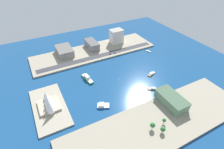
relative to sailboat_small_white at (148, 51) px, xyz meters
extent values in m
plane|color=navy|center=(-50.54, 95.68, -0.87)|extent=(440.00, 440.00, 0.00)
cube|color=#9E937F|center=(-148.50, 95.68, 0.47)|extent=(70.00, 240.00, 2.68)
cube|color=#9E937F|center=(47.41, 95.68, 0.47)|extent=(70.00, 240.00, 2.68)
cube|color=#A89E89|center=(-61.14, 206.11, 0.13)|extent=(85.63, 40.59, 2.00)
cube|color=#38383D|center=(25.34, 95.68, 1.88)|extent=(12.87, 228.00, 0.15)
cube|color=white|center=(-0.19, -0.18, -0.37)|extent=(8.88, 8.67, 1.02)
cone|color=white|center=(-3.75, -3.58, -0.37)|extent=(1.29, 1.29, 0.91)
cube|color=white|center=(0.80, 0.77, 0.75)|extent=(4.41, 4.37, 1.23)
cube|color=beige|center=(-0.19, -0.18, 0.19)|extent=(8.53, 8.33, 0.10)
cylinder|color=silver|center=(-0.53, -0.50, 4.19)|extent=(0.24, 0.24, 8.09)
cube|color=blue|center=(-92.15, 142.68, 0.05)|extent=(15.75, 18.81, 1.85)
cone|color=blue|center=(-95.97, 134.93, 0.05)|extent=(2.23, 2.23, 1.66)
cube|color=white|center=(-91.09, 144.82, 2.28)|extent=(9.66, 9.43, 2.61)
cube|color=beige|center=(-92.15, 142.68, 1.02)|extent=(15.12, 18.06, 0.10)
cube|color=red|center=(-94.84, 64.20, -0.22)|extent=(10.24, 13.72, 1.32)
cone|color=red|center=(-91.36, 70.34, -0.22)|extent=(1.62, 1.62, 1.19)
cube|color=white|center=(-95.44, 63.14, 1.41)|extent=(5.59, 6.46, 1.94)
cube|color=beige|center=(-94.84, 64.20, 0.49)|extent=(9.83, 13.17, 0.10)
cube|color=orange|center=(-65.10, 42.17, 0.10)|extent=(8.97, 15.67, 1.96)
cone|color=orange|center=(-62.66, 34.53, 0.10)|extent=(2.21, 2.21, 1.76)
cube|color=white|center=(-65.57, 43.63, 2.06)|extent=(5.38, 6.56, 1.95)
cube|color=beige|center=(-65.10, 42.17, 1.13)|extent=(8.61, 15.05, 0.10)
cube|color=#2D8C4C|center=(-28.90, 140.20, 0.57)|extent=(28.57, 10.85, 2.89)
cone|color=#2D8C4C|center=(-43.46, 138.10, 0.57)|extent=(2.95, 2.95, 2.60)
cube|color=white|center=(-27.19, 140.45, 4.08)|extent=(11.70, 6.68, 4.13)
cube|color=beige|center=(-28.90, 140.20, 2.07)|extent=(27.43, 10.42, 0.10)
cube|color=silver|center=(59.71, 39.71, 15.66)|extent=(19.66, 25.30, 27.71)
cube|color=#9D9992|center=(59.71, 39.71, 29.92)|extent=(20.45, 26.31, 0.80)
cube|color=gray|center=(63.42, 150.27, 7.66)|extent=(41.40, 26.47, 11.70)
cube|color=slate|center=(63.42, 150.27, 13.91)|extent=(43.06, 27.52, 0.80)
cube|color=gray|center=(62.67, 94.33, 8.22)|extent=(39.51, 17.79, 12.83)
cube|color=#59595C|center=(62.67, 94.33, 15.03)|extent=(41.09, 18.50, 0.80)
cube|color=slate|center=(-131.15, 62.74, 7.90)|extent=(42.81, 21.82, 12.19)
cube|color=#47624A|center=(-131.15, 62.74, 14.40)|extent=(44.52, 22.69, 0.80)
cylinder|color=black|center=(21.45, 62.55, 2.28)|extent=(0.27, 0.65, 0.64)
cylinder|color=black|center=(19.82, 62.50, 2.28)|extent=(0.27, 0.65, 0.64)
cylinder|color=black|center=(21.36, 65.54, 2.28)|extent=(0.27, 0.65, 0.64)
cylinder|color=black|center=(19.73, 65.49, 2.28)|extent=(0.27, 0.65, 0.64)
cube|color=blue|center=(20.59, 64.02, 2.57)|extent=(1.97, 4.32, 0.79)
cube|color=#262D38|center=(20.58, 64.23, 3.26)|extent=(1.69, 2.44, 0.58)
cylinder|color=black|center=(27.80, 40.23, 2.28)|extent=(0.28, 0.65, 0.64)
cylinder|color=black|center=(29.34, 40.29, 2.28)|extent=(0.28, 0.65, 0.64)
cylinder|color=black|center=(27.93, 37.13, 2.28)|extent=(0.28, 0.65, 0.64)
cylinder|color=black|center=(29.47, 37.20, 2.28)|extent=(0.28, 0.65, 0.64)
cube|color=yellow|center=(28.64, 38.71, 2.57)|extent=(1.93, 4.50, 0.79)
cube|color=#262D38|center=(28.65, 38.49, 3.23)|extent=(1.64, 2.54, 0.52)
cylinder|color=black|center=(22.24, 71.91, 2.28)|extent=(0.27, 0.65, 0.64)
cylinder|color=black|center=(20.70, 71.95, 2.28)|extent=(0.27, 0.65, 0.64)
cylinder|color=black|center=(22.34, 75.35, 2.28)|extent=(0.27, 0.65, 0.64)
cylinder|color=black|center=(20.80, 75.40, 2.28)|extent=(0.27, 0.65, 0.64)
cube|color=red|center=(21.52, 73.65, 2.57)|extent=(1.88, 4.97, 0.78)
cube|color=#262D38|center=(21.53, 73.90, 3.26)|extent=(1.61, 2.80, 0.59)
cylinder|color=black|center=(17.75, 100.12, 4.56)|extent=(0.18, 0.18, 5.50)
cube|color=black|center=(17.75, 100.12, 7.81)|extent=(0.36, 0.36, 1.00)
sphere|color=red|center=(17.75, 100.12, 8.16)|extent=(0.24, 0.24, 0.24)
sphere|color=yellow|center=(17.75, 100.12, 7.81)|extent=(0.24, 0.24, 0.24)
sphere|color=green|center=(17.75, 100.12, 7.46)|extent=(0.24, 0.24, 0.24)
cube|color=#BCAD93|center=(-61.14, 206.11, 2.63)|extent=(28.73, 26.46, 3.00)
cone|color=white|center=(-74.01, 206.11, 14.01)|extent=(10.94, 8.81, 20.62)
cone|color=white|center=(-67.17, 206.11, 11.91)|extent=(12.80, 10.25, 17.11)
cone|color=white|center=(-61.14, 206.11, 11.43)|extent=(10.97, 9.52, 15.51)
cone|color=white|center=(-55.06, 206.11, 9.76)|extent=(10.67, 9.53, 12.22)
cone|color=white|center=(-47.75, 206.11, 9.35)|extent=(9.99, 9.08, 11.24)
cylinder|color=brown|center=(-151.73, 92.28, 3.59)|extent=(0.50, 0.50, 3.56)
sphere|color=#2D7233|center=(-151.73, 92.28, 7.15)|extent=(4.44, 4.44, 4.44)
cylinder|color=brown|center=(-160.60, 101.85, 3.23)|extent=(0.50, 0.50, 2.85)
sphere|color=#2D7233|center=(-160.60, 101.85, 6.94)|extent=(5.69, 5.69, 5.69)
cylinder|color=brown|center=(-151.48, 109.10, 3.75)|extent=(0.50, 0.50, 3.88)
sphere|color=#2D7233|center=(-151.48, 109.10, 8.06)|extent=(5.94, 5.94, 5.94)
camera|label=1|loc=(-241.95, 208.23, 172.21)|focal=28.41mm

